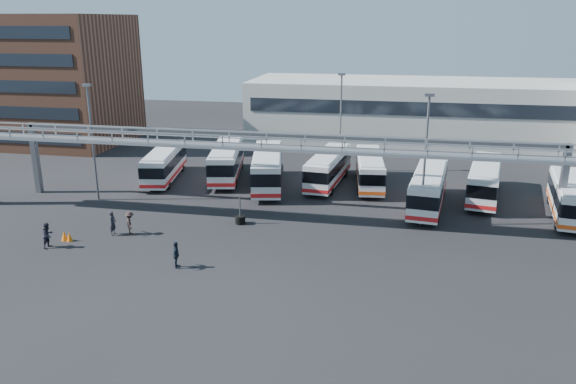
% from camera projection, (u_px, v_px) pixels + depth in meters
% --- Properties ---
extents(ground, '(140.00, 140.00, 0.00)m').
position_uv_depth(ground, '(249.00, 247.00, 39.56)').
color(ground, black).
rests_on(ground, ground).
extents(gantry, '(51.40, 5.15, 7.10)m').
position_uv_depth(gantry, '(267.00, 153.00, 43.44)').
color(gantry, gray).
rests_on(gantry, ground).
extents(apartment_building, '(18.00, 15.00, 16.00)m').
position_uv_depth(apartment_building, '(51.00, 80.00, 71.67)').
color(apartment_building, brown).
rests_on(apartment_building, ground).
extents(warehouse, '(42.00, 14.00, 8.00)m').
position_uv_depth(warehouse, '(416.00, 112.00, 71.77)').
color(warehouse, '#9E9E99').
rests_on(warehouse, ground).
extents(light_pole_left, '(0.70, 0.35, 10.21)m').
position_uv_depth(light_pole_left, '(92.00, 136.00, 48.36)').
color(light_pole_left, '#4C4F54').
rests_on(light_pole_left, ground).
extents(light_pole_mid, '(0.70, 0.35, 10.21)m').
position_uv_depth(light_pole_mid, '(425.00, 153.00, 42.20)').
color(light_pole_mid, '#4C4F54').
rests_on(light_pole_mid, ground).
extents(light_pole_back, '(0.70, 0.35, 10.21)m').
position_uv_depth(light_pole_back, '(341.00, 117.00, 57.75)').
color(light_pole_back, '#4C4F54').
rests_on(light_pole_back, ground).
extents(bus_2, '(4.15, 10.53, 3.12)m').
position_uv_depth(bus_2, '(165.00, 163.00, 55.73)').
color(bus_2, silver).
rests_on(bus_2, ground).
extents(bus_3, '(4.69, 11.42, 3.38)m').
position_uv_depth(bus_3, '(227.00, 160.00, 56.37)').
color(bus_3, silver).
rests_on(bus_3, ground).
extents(bus_4, '(4.90, 11.72, 3.47)m').
position_uv_depth(bus_4, '(268.00, 167.00, 53.29)').
color(bus_4, silver).
rests_on(bus_4, ground).
extents(bus_5, '(3.44, 10.61, 3.16)m').
position_uv_depth(bus_5, '(328.00, 167.00, 54.15)').
color(bus_5, silver).
rests_on(bus_5, ground).
extents(bus_6, '(3.41, 10.32, 3.08)m').
position_uv_depth(bus_6, '(370.00, 169.00, 53.67)').
color(bus_6, silver).
rests_on(bus_6, ground).
extents(bus_7, '(3.77, 10.90, 3.24)m').
position_uv_depth(bus_7, '(428.00, 188.00, 47.27)').
color(bus_7, silver).
rests_on(bus_7, ground).
extents(bus_8, '(4.30, 10.91, 3.23)m').
position_uv_depth(bus_8, '(485.00, 179.00, 49.83)').
color(bus_8, silver).
rests_on(bus_8, ground).
extents(bus_9, '(3.82, 10.43, 3.10)m').
position_uv_depth(bus_9, '(569.00, 197.00, 45.21)').
color(bus_9, silver).
rests_on(bus_9, ground).
extents(pedestrian_a, '(0.44, 0.67, 1.84)m').
position_uv_depth(pedestrian_a, '(113.00, 223.00, 41.59)').
color(pedestrian_a, black).
rests_on(pedestrian_a, ground).
extents(pedestrian_b, '(0.82, 0.98, 1.83)m').
position_uv_depth(pedestrian_b, '(48.00, 235.00, 39.27)').
color(pedestrian_b, black).
rests_on(pedestrian_b, ground).
extents(pedestrian_c, '(1.10, 1.30, 1.75)m').
position_uv_depth(pedestrian_c, '(130.00, 223.00, 41.74)').
color(pedestrian_c, '#312220').
rests_on(pedestrian_c, ground).
extents(pedestrian_d, '(0.69, 1.13, 1.79)m').
position_uv_depth(pedestrian_d, '(176.00, 255.00, 36.03)').
color(pedestrian_d, '#1A232F').
rests_on(pedestrian_d, ground).
extents(cone_left, '(0.56, 0.56, 0.68)m').
position_uv_depth(cone_left, '(69.00, 237.00, 40.56)').
color(cone_left, orange).
rests_on(cone_left, ground).
extents(cone_right, '(0.57, 0.57, 0.74)m').
position_uv_depth(cone_right, '(64.00, 236.00, 40.68)').
color(cone_right, orange).
rests_on(cone_right, ground).
extents(tire_stack, '(0.81, 0.81, 2.30)m').
position_uv_depth(tire_stack, '(240.00, 219.00, 44.01)').
color(tire_stack, black).
rests_on(tire_stack, ground).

